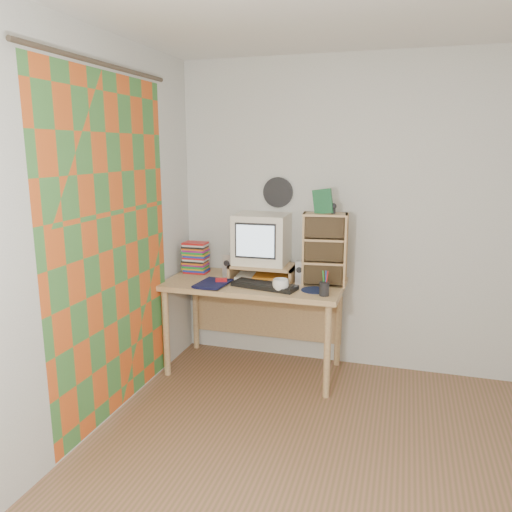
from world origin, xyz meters
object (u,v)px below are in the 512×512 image
Objects in this scene: dvd_stack at (196,256)px; diary at (200,281)px; keyboard at (264,286)px; crt_monitor at (261,239)px; cd_rack at (324,249)px; mug at (281,285)px; desk at (256,296)px.

dvd_stack reaches higher than diary.
dvd_stack reaches higher than keyboard.
cd_rack is at bearing -9.43° from crt_monitor.
crt_monitor reaches higher than diary.
mug is at bearing -12.93° from keyboard.
desk is at bearing -9.30° from dvd_stack.
desk is 2.52× the size of cd_rack.
desk is 11.58× the size of mug.
mug is 0.45× the size of diary.
mug is at bearing -56.33° from crt_monitor.
mug is at bearing -139.64° from cd_rack.
mug is (0.83, -0.36, -0.09)m from dvd_stack.
crt_monitor is 0.52m from mug.
crt_monitor is (0.01, 0.09, 0.45)m from desk.
desk is at bearing -101.19° from crt_monitor.
crt_monitor is 0.61m from dvd_stack.
mug is at bearing 1.91° from diary.
cd_rack is at bearing 40.04° from keyboard.
dvd_stack is 1.11m from cd_rack.
crt_monitor is at bearing 125.41° from mug.
keyboard is at bearing -70.75° from crt_monitor.
keyboard reaches higher than desk.
mug reaches higher than keyboard.
cd_rack is at bearing -4.32° from dvd_stack.
dvd_stack is 2.29× the size of mug.
diary reaches higher than desk.
cd_rack is 0.99m from diary.
desk is at bearing 134.72° from mug.
crt_monitor is 0.53m from cd_rack.
desk is 0.63m from dvd_stack.
crt_monitor reaches higher than desk.
diary is at bearing 177.78° from mug.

